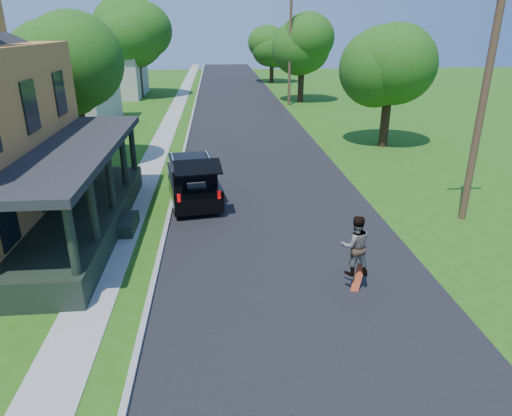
{
  "coord_description": "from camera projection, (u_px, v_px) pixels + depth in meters",
  "views": [
    {
      "loc": [
        -2.13,
        -9.12,
        6.79
      ],
      "look_at": [
        -1.08,
        3.0,
        1.9
      ],
      "focal_mm": 32.0,
      "sensor_mm": 36.0,
      "label": 1
    }
  ],
  "objects": [
    {
      "name": "skateboard",
      "position": [
        358.0,
        279.0,
        12.46
      ],
      "size": [
        0.43,
        0.29,
        0.8
      ],
      "rotation": [
        0.0,
        0.0,
        -0.26
      ],
      "color": "#B1320F",
      "rests_on": "ground"
    },
    {
      "name": "tree_right_mid",
      "position": [
        302.0,
        40.0,
        41.25
      ],
      "size": [
        6.89,
        6.64,
        8.47
      ],
      "rotation": [
        0.0,
        0.0,
        0.33
      ],
      "color": "black",
      "rests_on": "ground"
    },
    {
      "name": "curb",
      "position": [
        187.0,
        139.0,
        29.29
      ],
      "size": [
        0.15,
        120.0,
        0.12
      ],
      "primitive_type": "cube",
      "color": "#999994",
      "rests_on": "ground"
    },
    {
      "name": "black_suv",
      "position": [
        193.0,
        181.0,
        18.72
      ],
      "size": [
        2.48,
        5.02,
        2.24
      ],
      "rotation": [
        0.0,
        0.0,
        0.15
      ],
      "color": "black",
      "rests_on": "ground"
    },
    {
      "name": "tree_left_mid",
      "position": [
        72.0,
        66.0,
        21.91
      ],
      "size": [
        5.24,
        5.31,
        7.43
      ],
      "rotation": [
        0.0,
        0.0,
        -0.18
      ],
      "color": "black",
      "rests_on": "ground"
    },
    {
      "name": "street",
      "position": [
        250.0,
        138.0,
        29.62
      ],
      "size": [
        8.0,
        120.0,
        0.02
      ],
      "primitive_type": "cube",
      "color": "black",
      "rests_on": "ground"
    },
    {
      "name": "skateboarder",
      "position": [
        355.0,
        245.0,
        12.13
      ],
      "size": [
        0.83,
        0.65,
        1.69
      ],
      "rotation": [
        0.0,
        0.0,
        3.15
      ],
      "color": "black",
      "rests_on": "ground"
    },
    {
      "name": "ground",
      "position": [
        311.0,
        324.0,
        11.13
      ],
      "size": [
        140.0,
        140.0,
        0.0
      ],
      "primitive_type": "plane",
      "color": "#245911",
      "rests_on": "ground"
    },
    {
      "name": "neighbor_house_far",
      "position": [
        100.0,
        53.0,
        45.46
      ],
      "size": [
        12.78,
        12.78,
        8.3
      ],
      "color": "beige",
      "rests_on": "ground"
    },
    {
      "name": "tree_left_far",
      "position": [
        134.0,
        31.0,
        43.72
      ],
      "size": [
        8.58,
        8.36,
        9.95
      ],
      "rotation": [
        0.0,
        0.0,
        0.36
      ],
      "color": "black",
      "rests_on": "ground"
    },
    {
      "name": "front_walk",
      "position": [
        9.0,
        234.0,
        15.91
      ],
      "size": [
        6.5,
        1.2,
        0.03
      ],
      "primitive_type": "cube",
      "color": "gray",
      "rests_on": "ground"
    },
    {
      "name": "utility_pole_near",
      "position": [
        482.0,
        104.0,
        15.65
      ],
      "size": [
        1.59,
        0.26,
        8.24
      ],
      "rotation": [
        0.0,
        0.0,
        0.0
      ],
      "color": "#493122",
      "rests_on": "ground"
    },
    {
      "name": "tree_right_far",
      "position": [
        272.0,
        44.0,
        56.25
      ],
      "size": [
        5.43,
        5.49,
        7.24
      ],
      "rotation": [
        0.0,
        0.0,
        -0.18
      ],
      "color": "black",
      "rests_on": "ground"
    },
    {
      "name": "neighbor_house_mid",
      "position": [
        45.0,
        67.0,
        30.67
      ],
      "size": [
        12.78,
        12.78,
        8.3
      ],
      "color": "beige",
      "rests_on": "ground"
    },
    {
      "name": "utility_pole_far",
      "position": [
        290.0,
        48.0,
        39.9
      ],
      "size": [
        1.48,
        0.26,
        9.54
      ],
      "rotation": [
        0.0,
        0.0,
        -0.09
      ],
      "color": "#493122",
      "rests_on": "ground"
    },
    {
      "name": "sidewalk",
      "position": [
        163.0,
        139.0,
        29.17
      ],
      "size": [
        1.3,
        120.0,
        0.03
      ],
      "primitive_type": "cube",
      "color": "gray",
      "rests_on": "ground"
    },
    {
      "name": "tree_right_near",
      "position": [
        391.0,
        60.0,
        25.78
      ],
      "size": [
        5.45,
        5.63,
        7.39
      ],
      "rotation": [
        0.0,
        0.0,
        -0.29
      ],
      "color": "black",
      "rests_on": "ground"
    }
  ]
}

